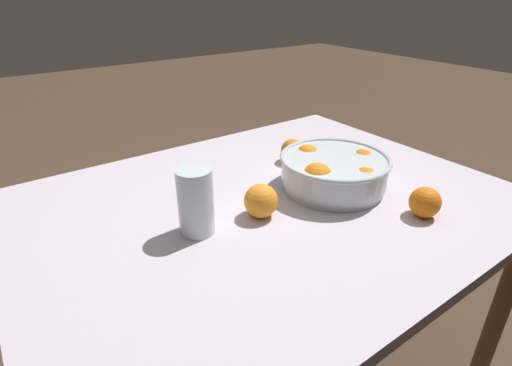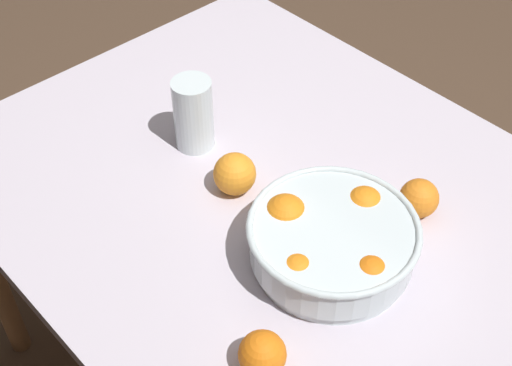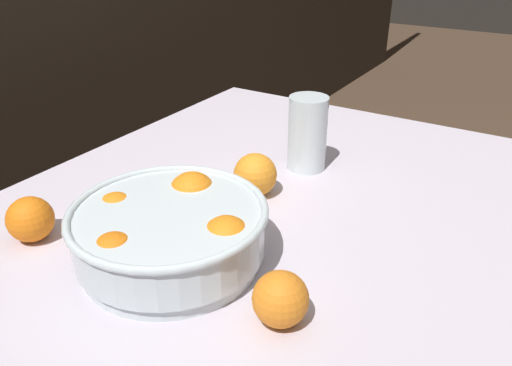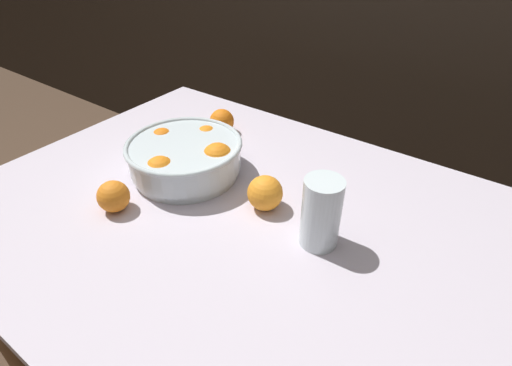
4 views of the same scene
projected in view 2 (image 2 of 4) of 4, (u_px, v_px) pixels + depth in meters
dining_table at (276, 219)px, 1.38m from camera, size 1.21×0.93×0.70m
fruit_bowl at (331, 241)px, 1.18m from camera, size 0.29×0.29×0.10m
juice_glass at (194, 118)px, 1.39m from camera, size 0.08×0.08×0.15m
orange_loose_near_bowl at (235, 174)px, 1.31m from camera, size 0.08×0.08×0.08m
orange_loose_front at (262, 354)px, 1.04m from camera, size 0.07×0.07×0.07m
orange_loose_aside at (419, 198)px, 1.27m from camera, size 0.07×0.07×0.07m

